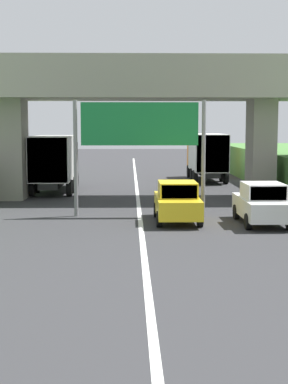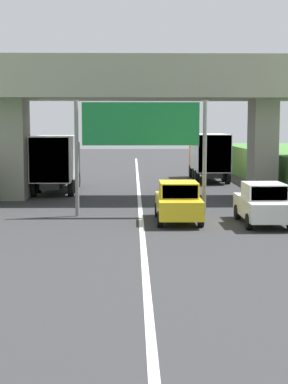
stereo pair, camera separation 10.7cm
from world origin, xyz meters
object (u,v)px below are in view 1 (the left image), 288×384
at_px(truck_black, 55,160).
at_px(truck_orange, 206,154).
at_px(overhead_highway_sign, 140,131).
at_px(car_yellow, 177,202).
at_px(car_white, 262,204).

xyz_separation_m(truck_black, truck_orange, (10.16, 6.89, 0.00)).
bearing_deg(overhead_highway_sign, truck_orange, 72.68).
height_order(truck_black, truck_orange, same).
distance_m(overhead_highway_sign, car_yellow, 3.73).
bearing_deg(car_yellow, overhead_highway_sign, 132.81).
relative_size(overhead_highway_sign, car_yellow, 1.43).
relative_size(truck_black, car_white, 1.78).
xyz_separation_m(overhead_highway_sign, car_yellow, (1.55, -1.68, -2.94)).
height_order(overhead_highway_sign, truck_orange, overhead_highway_sign).
height_order(truck_black, car_white, truck_black).
bearing_deg(truck_black, overhead_highway_sign, -62.64).
relative_size(car_white, car_yellow, 1.00).
relative_size(overhead_highway_sign, truck_black, 0.81).
bearing_deg(car_yellow, truck_black, 120.02).
bearing_deg(overhead_highway_sign, car_yellow, -47.19).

